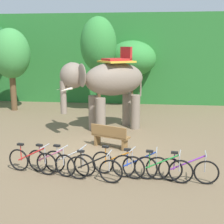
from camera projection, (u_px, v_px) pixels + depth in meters
The scene contains 15 objects.
ground_plane at pixel (97, 152), 11.47m from camera, with size 80.00×80.00×0.00m, color brown.
foliage_hedge at pixel (124, 57), 23.12m from camera, with size 36.00×6.00×5.86m, color #28702D.
tree_center at pixel (11, 54), 18.07m from camera, with size 2.23×2.23×4.81m.
tree_center_left at pixel (98, 45), 17.42m from camera, with size 2.03×2.03×5.41m.
tree_far_left at pixel (132, 59), 19.58m from camera, with size 3.04×3.04×4.13m.
elephant at pixel (108, 83), 13.95m from camera, with size 3.97×3.35×3.78m.
bike_red at pixel (32, 161), 9.52m from camera, with size 1.68×0.57×0.92m.
bike_pink at pixel (51, 162), 9.42m from camera, with size 1.65×0.66×0.92m.
bike_white at pixel (69, 162), 9.40m from camera, with size 1.69×0.54×0.92m.
bike_black at pixel (94, 169), 8.93m from camera, with size 1.70×0.52×0.92m.
bike_orange at pixel (118, 164), 9.27m from camera, with size 1.65×0.65×0.92m.
bike_blue at pixel (140, 166), 9.11m from camera, with size 1.71×0.52×0.92m.
bike_green at pixel (163, 169), 8.92m from camera, with size 1.70×0.52×0.92m.
bike_purple at pixel (188, 170), 8.84m from camera, with size 1.71×0.52×0.92m.
wooden_bench at pixel (110, 136), 11.84m from camera, with size 1.54×0.95×0.89m.
Camera 1 is at (1.79, -10.76, 3.88)m, focal length 49.84 mm.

